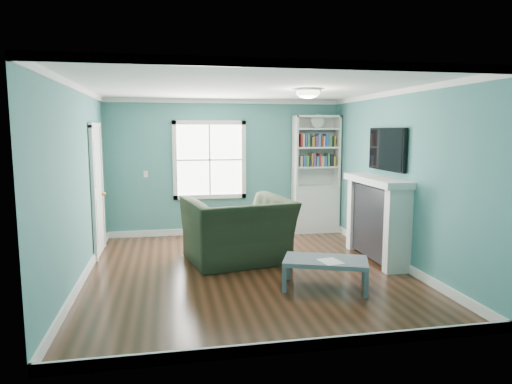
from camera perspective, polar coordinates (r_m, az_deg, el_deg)
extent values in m
plane|color=black|center=(6.67, -1.07, -9.84)|extent=(5.00, 5.00, 0.00)
plane|color=teal|center=(8.86, -3.87, 3.08)|extent=(4.50, 0.00, 4.50)
plane|color=teal|center=(3.98, 5.07, -2.56)|extent=(4.50, 0.00, 4.50)
plane|color=teal|center=(6.41, -21.33, 0.82)|extent=(0.00, 5.00, 5.00)
plane|color=teal|center=(7.13, 17.01, 1.66)|extent=(0.00, 5.00, 5.00)
plane|color=white|center=(6.39, -1.13, 13.01)|extent=(5.00, 5.00, 0.00)
cube|color=white|center=(9.03, -3.79, -4.79)|extent=(4.50, 0.03, 0.12)
cube|color=white|center=(4.39, 4.81, -18.68)|extent=(4.50, 0.03, 0.12)
cube|color=white|center=(6.66, -20.68, -9.82)|extent=(0.03, 5.00, 0.12)
cube|color=white|center=(7.35, 16.53, -8.00)|extent=(0.03, 5.00, 0.12)
cube|color=white|center=(8.83, -3.93, 11.25)|extent=(4.50, 0.04, 0.08)
cube|color=white|center=(3.98, 5.21, 15.66)|extent=(4.50, 0.04, 0.08)
cube|color=white|center=(6.39, -21.71, 12.11)|extent=(0.04, 5.00, 0.08)
cube|color=white|center=(7.11, 17.27, 11.80)|extent=(0.04, 5.00, 0.08)
cube|color=white|center=(8.81, -5.82, 4.02)|extent=(1.24, 0.01, 1.34)
cube|color=white|center=(8.76, -10.12, 3.92)|extent=(0.08, 0.06, 1.50)
cube|color=white|center=(8.88, -1.55, 4.08)|extent=(0.08, 0.06, 1.50)
cube|color=white|center=(8.87, -5.75, -0.57)|extent=(1.40, 0.06, 0.08)
cube|color=white|center=(8.78, -5.87, 8.64)|extent=(1.40, 0.06, 0.08)
cube|color=white|center=(8.80, -5.81, 4.01)|extent=(1.24, 0.03, 0.03)
cube|color=white|center=(8.80, -5.81, 4.01)|extent=(0.03, 0.03, 1.34)
cube|color=silver|center=(9.16, 7.40, -2.18)|extent=(0.90, 0.35, 0.90)
cube|color=silver|center=(8.91, 4.89, 5.03)|extent=(0.04, 0.35, 1.40)
cube|color=silver|center=(9.18, 10.09, 5.02)|extent=(0.04, 0.35, 1.40)
cube|color=silver|center=(9.19, 7.20, 5.08)|extent=(0.90, 0.02, 1.40)
cube|color=silver|center=(9.03, 7.61, 9.34)|extent=(0.90, 0.35, 0.04)
cube|color=silver|center=(9.09, 7.45, 0.74)|extent=(0.84, 0.33, 0.03)
cube|color=silver|center=(9.05, 7.50, 3.13)|extent=(0.84, 0.33, 0.03)
cube|color=silver|center=(9.03, 7.54, 5.54)|extent=(0.84, 0.33, 0.03)
cube|color=silver|center=(9.02, 7.58, 7.82)|extent=(0.84, 0.33, 0.03)
cube|color=tan|center=(9.02, 7.55, 3.91)|extent=(0.70, 0.25, 0.22)
cube|color=#264C8C|center=(9.01, 7.59, 6.33)|extent=(0.70, 0.25, 0.22)
cylinder|color=beige|center=(8.98, 7.70, 8.75)|extent=(0.26, 0.06, 0.26)
cube|color=black|center=(7.34, 14.96, -3.64)|extent=(0.30, 1.20, 1.10)
cube|color=black|center=(7.37, 14.77, -5.17)|extent=(0.22, 0.65, 0.70)
cube|color=silver|center=(6.75, 17.29, -4.71)|extent=(0.36, 0.16, 1.20)
cube|color=silver|center=(7.93, 12.73, -2.73)|extent=(0.36, 0.16, 1.20)
cube|color=silver|center=(7.23, 14.86, 1.41)|extent=(0.44, 1.58, 0.10)
cube|color=black|center=(7.26, 16.05, 5.16)|extent=(0.06, 1.10, 0.65)
cube|color=silver|center=(7.81, -19.24, 0.03)|extent=(0.04, 0.80, 2.05)
cube|color=white|center=(7.37, -19.65, -0.43)|extent=(0.05, 0.08, 2.13)
cube|color=white|center=(8.25, -18.73, 0.44)|extent=(0.05, 0.08, 2.13)
cube|color=white|center=(7.75, -19.51, 7.86)|extent=(0.05, 0.98, 0.08)
sphere|color=#BF8C3F|center=(8.11, -18.49, -0.21)|extent=(0.07, 0.07, 0.07)
ellipsoid|color=white|center=(6.69, 6.51, 12.20)|extent=(0.34, 0.34, 0.15)
cylinder|color=white|center=(6.69, 6.52, 12.59)|extent=(0.38, 0.38, 0.03)
cube|color=white|center=(8.80, -13.60, 2.20)|extent=(0.08, 0.01, 0.12)
imported|color=black|center=(6.98, -2.27, -3.44)|extent=(1.68, 1.26, 1.32)
cube|color=#515861|center=(5.79, 3.56, -10.90)|extent=(0.07, 0.07, 0.32)
cube|color=#515861|center=(5.77, 13.60, -11.19)|extent=(0.07, 0.07, 0.32)
cube|color=#515861|center=(6.28, 4.14, -9.41)|extent=(0.07, 0.07, 0.32)
cube|color=#515861|center=(6.26, 13.35, -9.68)|extent=(0.07, 0.07, 0.32)
cube|color=#505867|center=(5.95, 8.69, -8.55)|extent=(1.19, 0.92, 0.06)
cube|color=white|center=(5.84, 9.29, -8.56)|extent=(0.29, 0.34, 0.00)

